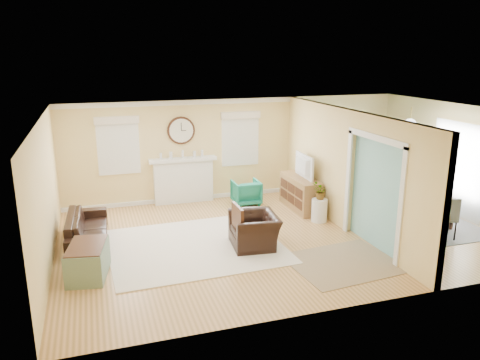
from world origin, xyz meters
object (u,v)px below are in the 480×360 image
at_px(sofa, 87,228).
at_px(eames_chair, 254,230).
at_px(dining_table, 407,206).
at_px(credenza, 300,193).
at_px(green_chair, 246,192).

relative_size(sofa, eames_chair, 1.95).
bearing_deg(eames_chair, dining_table, 100.62).
distance_m(eames_chair, credenza, 2.60).
bearing_deg(dining_table, credenza, 44.95).
bearing_deg(green_chair, sofa, 19.64).
height_order(eames_chair, dining_table, dining_table).
xyz_separation_m(sofa, dining_table, (7.00, -0.90, 0.06)).
bearing_deg(credenza, dining_table, -36.80).
distance_m(eames_chair, green_chair, 2.68).
xyz_separation_m(eames_chair, green_chair, (0.69, 2.59, -0.02)).
bearing_deg(credenza, green_chair, 146.94).
relative_size(sofa, credenza, 1.34).
distance_m(eames_chair, dining_table, 3.85).
distance_m(sofa, eames_chair, 3.40).
xyz_separation_m(sofa, green_chair, (3.85, 1.34, 0.02)).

